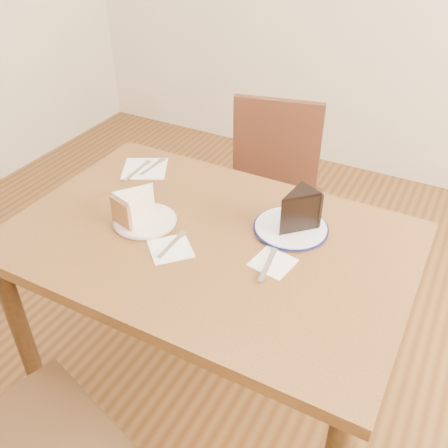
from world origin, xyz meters
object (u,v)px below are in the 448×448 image
chocolate_cake (295,213)px  plate_navy (291,228)px  table (209,262)px  carrot_cake (139,205)px  plate_cream (145,221)px  chair_far (268,200)px

chocolate_cake → plate_navy: bearing=-7.2°
table → chocolate_cake: (0.22, 0.14, 0.17)m
table → plate_navy: 0.28m
table → carrot_cake: bearing=-174.2°
carrot_cake → plate_cream: bearing=4.4°
table → plate_cream: bearing=-172.1°
chair_far → chocolate_cake: bearing=107.6°
plate_cream → carrot_cake: 0.05m
chair_far → chocolate_cake: chair_far is taller
plate_navy → carrot_cake: size_ratio=1.80×
chair_far → plate_navy: (0.28, -0.48, 0.26)m
carrot_cake → chocolate_cake: (0.45, 0.17, 0.01)m
table → chair_far: bearing=96.5°
plate_navy → chocolate_cake: size_ratio=1.85×
chair_far → plate_cream: bearing=65.2°
plate_cream → plate_navy: same height
plate_cream → plate_navy: 0.45m
table → carrot_cake: (-0.23, -0.02, 0.15)m
table → plate_navy: size_ratio=5.47×
plate_navy → plate_cream: bearing=-156.5°
table → chair_far: 0.65m
table → plate_cream: size_ratio=6.40×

